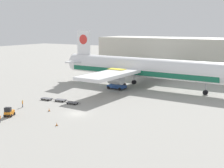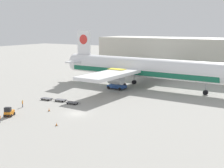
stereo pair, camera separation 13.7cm
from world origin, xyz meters
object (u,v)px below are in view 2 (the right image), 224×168
baggage_dolly_third (72,102)px  traffic_cone_far (57,124)px  ground_crew_far (22,103)px  traffic_cone_near (49,109)px  baggage_dolly_lead (47,98)px  scissor_lift_loader (117,82)px  airplane_main (139,68)px  baggage_dolly_second (61,100)px  baggage_tug_mid (9,112)px

baggage_dolly_third → traffic_cone_far: size_ratio=6.37×
ground_crew_far → traffic_cone_near: ground_crew_far is taller
baggage_dolly_lead → ground_crew_far: size_ratio=2.23×
scissor_lift_loader → traffic_cone_near: scissor_lift_loader is taller
airplane_main → baggage_dolly_second: 28.62m
scissor_lift_loader → baggage_dolly_second: 21.03m
scissor_lift_loader → baggage_dolly_third: (0.23, -21.17, -1.85)m
airplane_main → ground_crew_far: 37.99m
baggage_tug_mid → baggage_dolly_second: 15.51m
traffic_cone_near → baggage_dolly_third: bearing=87.4°
scissor_lift_loader → baggage_tug_mid: bearing=-95.6°
airplane_main → baggage_dolly_third: size_ratio=15.44×
baggage_dolly_third → traffic_cone_far: 16.46m
airplane_main → ground_crew_far: airplane_main is taller
scissor_lift_loader → baggage_tug_mid: 36.36m
baggage_dolly_second → baggage_dolly_third: same height
airplane_main → scissor_lift_loader: 8.33m
baggage_dolly_second → ground_crew_far: bearing=-118.5°
scissor_lift_loader → traffic_cone_far: 36.59m
baggage_dolly_lead → ground_crew_far: ground_crew_far is taller
baggage_tug_mid → traffic_cone_far: (12.57, 0.42, -0.59)m
traffic_cone_near → baggage_tug_mid: bearing=-121.2°
traffic_cone_near → traffic_cone_far: size_ratio=1.32×
baggage_dolly_third → traffic_cone_far: bearing=-67.5°
baggage_dolly_second → ground_crew_far: 9.64m
baggage_dolly_second → baggage_tug_mid: bearing=-97.8°
traffic_cone_near → scissor_lift_loader: bearing=89.8°
ground_crew_far → baggage_dolly_lead: bearing=-43.8°
ground_crew_far → traffic_cone_near: (7.58, 0.61, -0.60)m
baggage_dolly_third → traffic_cone_near: 7.68m
ground_crew_far → baggage_dolly_third: bearing=-89.5°
traffic_cone_far → baggage_tug_mid: bearing=-178.1°
baggage_dolly_third → traffic_cone_far: traffic_cone_far is taller
baggage_tug_mid → ground_crew_far: 7.34m
airplane_main → baggage_tug_mid: size_ratio=20.69×
baggage_dolly_second → traffic_cone_far: bearing=-57.3°
baggage_tug_mid → ground_crew_far: size_ratio=1.67×
baggage_dolly_second → ground_crew_far: (-3.69, -8.89, 0.59)m
airplane_main → scissor_lift_loader: bearing=-120.3°
airplane_main → scissor_lift_loader: size_ratio=9.70×
baggage_dolly_third → ground_crew_far: 11.47m
baggage_dolly_third → baggage_dolly_lead: bearing=174.8°
baggage_tug_mid → ground_crew_far: bearing=179.7°
baggage_dolly_lead → baggage_dolly_third: size_ratio=1.00×
baggage_dolly_lead → traffic_cone_far: size_ratio=6.37×
airplane_main → baggage_dolly_third: airplane_main is taller
baggage_dolly_lead → baggage_tug_mid: bearing=-82.7°
baggage_dolly_lead → baggage_dolly_second: (3.97, 0.71, 0.00)m
baggage_dolly_lead → traffic_cone_near: traffic_cone_near is taller
baggage_dolly_lead → traffic_cone_near: size_ratio=4.81×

